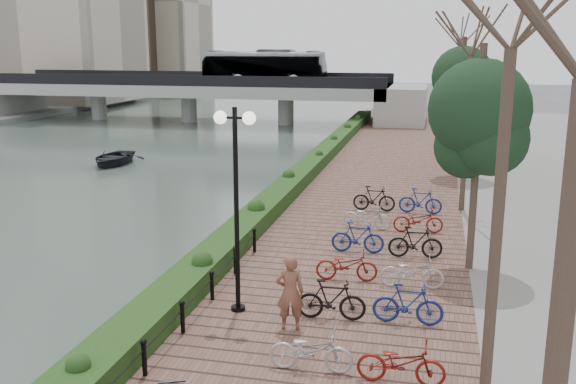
% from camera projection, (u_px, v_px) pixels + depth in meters
% --- Properties ---
extents(river_water, '(30.00, 130.00, 0.02)m').
position_uv_depth(river_water, '(69.00, 160.00, 39.31)').
color(river_water, '#45574F').
rests_on(river_water, ground).
extents(promenade, '(8.00, 75.00, 0.50)m').
position_uv_depth(promenade, '(365.00, 201.00, 27.98)').
color(promenade, brown).
rests_on(promenade, ground).
extents(hedge, '(1.10, 56.00, 0.60)m').
position_uv_depth(hedge, '(301.00, 175.00, 30.98)').
color(hedge, '#183E16').
rests_on(hedge, promenade).
extents(chain_fence, '(0.10, 14.10, 0.70)m').
position_uv_depth(chain_fence, '(165.00, 337.00, 13.70)').
color(chain_fence, black).
rests_on(chain_fence, promenade).
extents(lamppost, '(1.02, 0.32, 5.05)m').
position_uv_depth(lamppost, '(236.00, 167.00, 15.17)').
color(lamppost, black).
rests_on(lamppost, promenade).
extents(pedestrian, '(0.75, 0.58, 1.80)m').
position_uv_depth(pedestrian, '(290.00, 293.00, 14.72)').
color(pedestrian, brown).
rests_on(pedestrian, promenade).
extents(bicycle_parking, '(2.40, 14.69, 1.00)m').
position_uv_depth(bicycle_parking, '(383.00, 254.00, 18.76)').
color(bicycle_parking, '#B7B7BC').
rests_on(bicycle_parking, promenade).
extents(street_trees, '(3.20, 37.12, 6.80)m').
position_uv_depth(street_trees, '(470.00, 143.00, 21.76)').
color(street_trees, '#392B22').
rests_on(street_trees, promenade).
extents(bridge, '(36.00, 10.77, 6.50)m').
position_uv_depth(bridge, '(204.00, 85.00, 57.22)').
color(bridge, '#A6A5A0').
rests_on(bridge, ground).
extents(boat, '(3.04, 4.11, 0.82)m').
position_uv_depth(boat, '(113.00, 158.00, 37.72)').
color(boat, black).
rests_on(boat, river_water).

